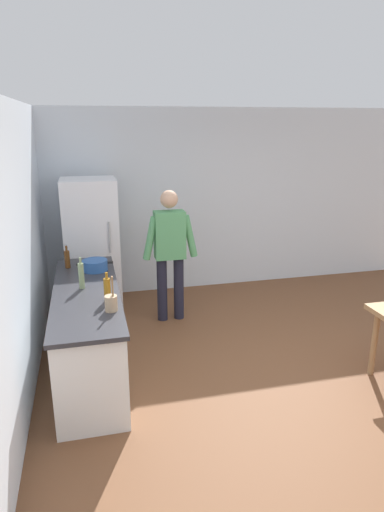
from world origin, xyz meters
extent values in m
plane|color=brown|center=(0.00, 0.00, 0.00)|extent=(14.00, 14.00, 0.00)
cube|color=silver|center=(0.00, 3.00, 1.35)|extent=(6.40, 0.12, 2.70)
cube|color=silver|center=(-2.60, 0.20, 1.35)|extent=(0.12, 5.60, 2.70)
cube|color=white|center=(-2.00, 0.80, 0.43)|extent=(0.60, 2.12, 0.86)
cube|color=#2D2D33|center=(-2.00, 0.80, 0.88)|extent=(0.64, 2.20, 0.04)
cube|color=white|center=(-1.90, 2.40, 0.90)|extent=(0.70, 0.64, 1.80)
cylinder|color=#B2B2B7|center=(-1.68, 2.06, 1.10)|extent=(0.02, 0.02, 0.40)
cylinder|color=#1E1E2D|center=(-1.06, 1.85, 0.42)|extent=(0.13, 0.13, 0.84)
cylinder|color=#1E1E2D|center=(-0.84, 1.85, 0.42)|extent=(0.13, 0.13, 0.84)
cube|color=#519960|center=(-0.95, 1.85, 1.14)|extent=(0.38, 0.22, 0.60)
sphere|color=tan|center=(-0.95, 1.85, 1.59)|extent=(0.22, 0.22, 0.22)
cylinder|color=#519960|center=(-1.20, 1.81, 1.12)|extent=(0.20, 0.09, 0.55)
cylinder|color=#519960|center=(-0.70, 1.81, 1.12)|extent=(0.20, 0.09, 0.55)
cylinder|color=#9E754C|center=(0.80, 0.05, 0.35)|extent=(0.06, 0.06, 0.70)
cylinder|color=#285193|center=(-1.89, 1.39, 0.96)|extent=(0.28, 0.28, 0.12)
cube|color=black|center=(-2.06, 1.39, 0.98)|extent=(0.06, 0.03, 0.02)
cube|color=black|center=(-1.72, 1.39, 0.98)|extent=(0.06, 0.03, 0.02)
cylinder|color=tan|center=(-1.78, 0.23, 0.97)|extent=(0.11, 0.11, 0.14)
cylinder|color=olive|center=(-1.77, 0.23, 1.11)|extent=(0.02, 0.05, 0.22)
cylinder|color=olive|center=(-1.77, 0.22, 1.11)|extent=(0.02, 0.04, 0.22)
cylinder|color=#996619|center=(-1.80, 0.46, 1.01)|extent=(0.06, 0.06, 0.22)
cylinder|color=#996619|center=(-1.80, 0.46, 1.15)|extent=(0.03, 0.03, 0.06)
cylinder|color=#5B3314|center=(-2.19, 1.56, 1.00)|extent=(0.06, 0.06, 0.20)
cylinder|color=#5B3314|center=(-2.19, 1.56, 1.13)|extent=(0.02, 0.02, 0.06)
cylinder|color=gray|center=(-2.03, 0.85, 1.03)|extent=(0.06, 0.06, 0.26)
cylinder|color=gray|center=(-2.03, 0.85, 1.19)|extent=(0.02, 0.02, 0.06)
camera|label=1|loc=(-1.94, -3.40, 2.49)|focal=30.92mm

